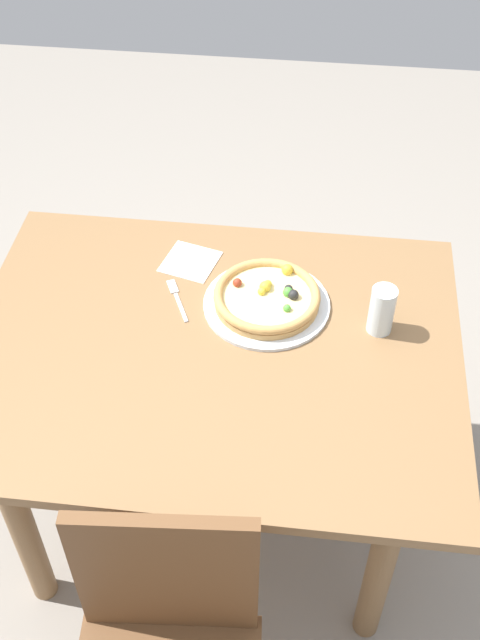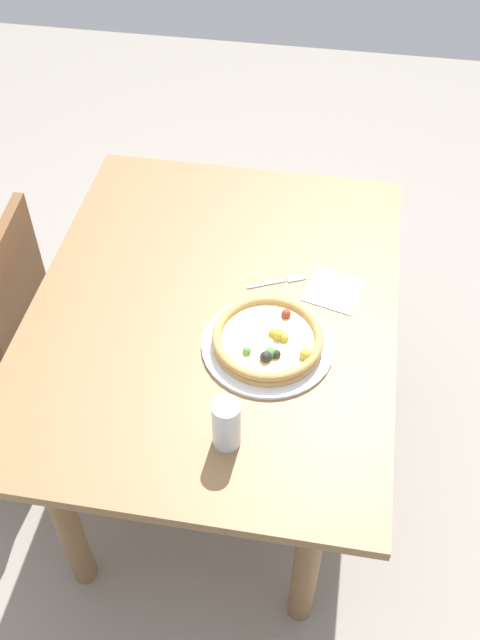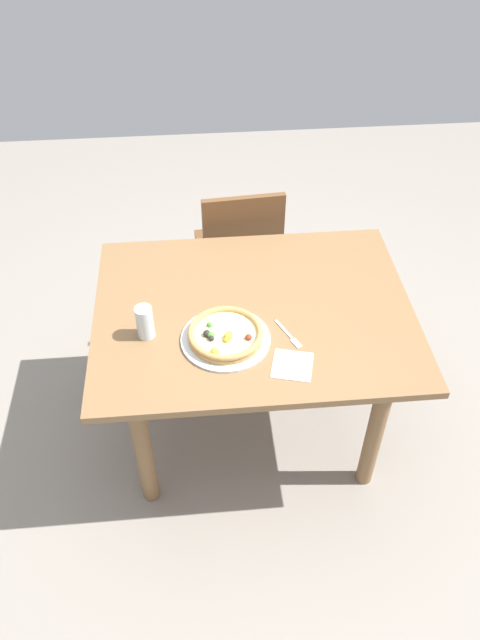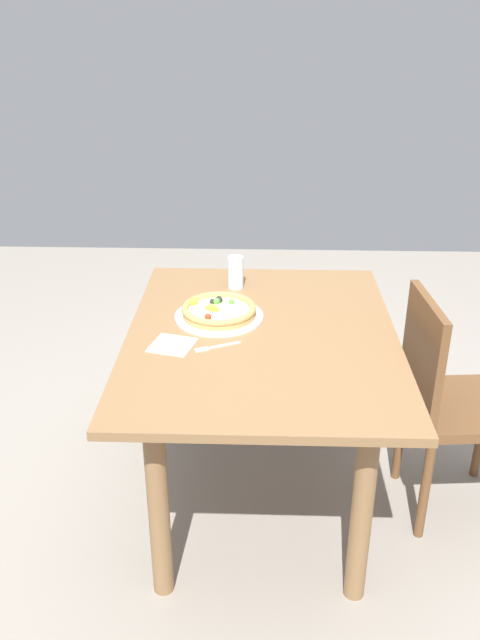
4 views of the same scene
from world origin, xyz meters
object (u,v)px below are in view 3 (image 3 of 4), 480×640
object	(u,v)px
plate	(226,339)
dining_table	(253,331)
napkin	(292,365)
fork	(290,336)
pizza	(225,334)
drinking_glass	(145,322)
chair_near	(239,253)

from	to	relation	value
plate	dining_table	bearing A→B (deg)	-127.00
dining_table	plate	xyz separation A→B (m)	(0.12, 0.16, 0.13)
plate	napkin	bearing A→B (deg)	146.89
plate	fork	world-z (taller)	plate
pizza	napkin	size ratio (longest dim) A/B	1.99
dining_table	drinking_glass	bearing A→B (deg)	14.93
dining_table	fork	world-z (taller)	fork
plate	fork	bearing A→B (deg)	179.21
drinking_glass	fork	bearing A→B (deg)	174.16
pizza	fork	xyz separation A→B (m)	(-0.24, 0.00, -0.03)
chair_near	plate	world-z (taller)	chair_near
dining_table	drinking_glass	world-z (taller)	drinking_glass
chair_near	pizza	size ratio (longest dim) A/B	3.23
fork	napkin	world-z (taller)	fork
pizza	fork	bearing A→B (deg)	179.53
drinking_glass	chair_near	bearing A→B (deg)	-117.41
plate	drinking_glass	distance (m)	0.30
napkin	pizza	bearing A→B (deg)	-32.77
pizza	drinking_glass	xyz separation A→B (m)	(0.29, -0.05, 0.04)
dining_table	chair_near	size ratio (longest dim) A/B	1.38
dining_table	pizza	xyz separation A→B (m)	(0.12, 0.16, 0.15)
dining_table	pizza	size ratio (longest dim) A/B	4.46
pizza	plate	bearing A→B (deg)	-125.57
drinking_glass	napkin	bearing A→B (deg)	158.99
plate	pizza	distance (m)	0.03
chair_near	fork	world-z (taller)	chair_near
dining_table	drinking_glass	xyz separation A→B (m)	(0.41, 0.11, 0.19)
pizza	drinking_glass	world-z (taller)	drinking_glass
dining_table	napkin	size ratio (longest dim) A/B	8.87
pizza	napkin	world-z (taller)	pizza
dining_table	chair_near	bearing A→B (deg)	-90.42
plate	pizza	world-z (taller)	pizza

